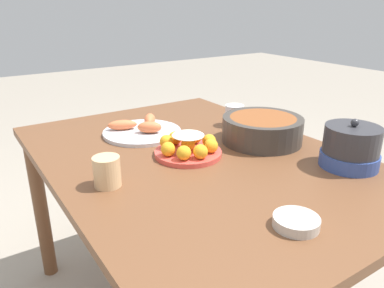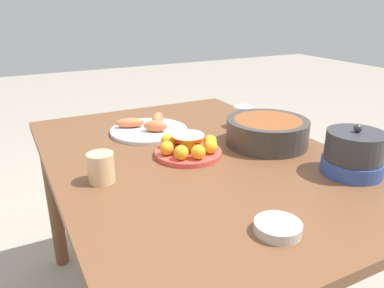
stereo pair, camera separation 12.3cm
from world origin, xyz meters
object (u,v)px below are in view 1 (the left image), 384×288
(cake_plate, at_px, (188,147))
(seafood_platter, at_px, (142,130))
(dining_table, at_px, (196,179))
(cup_far, at_px, (234,115))
(serving_bowl, at_px, (262,129))
(cup_near, at_px, (107,172))
(sauce_bowl, at_px, (296,221))
(warming_pot, at_px, (351,147))

(cake_plate, distance_m, seafood_platter, 0.29)
(dining_table, height_order, cup_far, cup_far)
(cake_plate, xyz_separation_m, serving_bowl, (0.04, 0.29, 0.02))
(serving_bowl, distance_m, cup_far, 0.21)
(dining_table, distance_m, serving_bowl, 0.31)
(cake_plate, height_order, cup_near, cup_near)
(seafood_platter, relative_size, cup_near, 3.49)
(serving_bowl, xyz_separation_m, sauce_bowl, (0.45, -0.32, -0.04))
(cup_near, xyz_separation_m, warming_pot, (0.29, 0.67, 0.02))
(sauce_bowl, bearing_deg, serving_bowl, 144.67)
(serving_bowl, height_order, cup_far, serving_bowl)
(serving_bowl, height_order, cup_near, serving_bowl)
(dining_table, xyz_separation_m, cup_far, (-0.18, 0.31, 0.13))
(cup_far, bearing_deg, serving_bowl, -10.95)
(sauce_bowl, bearing_deg, dining_table, 174.28)
(cake_plate, xyz_separation_m, cup_near, (0.06, -0.31, 0.01))
(cup_near, bearing_deg, cake_plate, 101.33)
(sauce_bowl, height_order, seafood_platter, seafood_platter)
(dining_table, relative_size, warming_pot, 7.30)
(dining_table, xyz_separation_m, cup_near, (0.05, -0.33, 0.13))
(dining_table, xyz_separation_m, sauce_bowl, (0.48, -0.05, 0.10))
(cup_far, relative_size, warming_pot, 0.48)
(dining_table, height_order, warming_pot, warming_pot)
(seafood_platter, bearing_deg, serving_bowl, 45.52)
(cake_plate, bearing_deg, serving_bowl, 82.81)
(cup_near, bearing_deg, seafood_platter, 141.46)
(seafood_platter, height_order, cup_far, cup_far)
(warming_pot, bearing_deg, cup_near, -113.03)
(sauce_bowl, bearing_deg, cup_far, 151.27)
(seafood_platter, relative_size, cup_far, 3.51)
(dining_table, height_order, cup_near, cup_near)
(sauce_bowl, distance_m, warming_pot, 0.42)
(sauce_bowl, distance_m, cup_far, 0.75)
(serving_bowl, bearing_deg, warming_pot, 13.19)
(sauce_bowl, bearing_deg, cake_plate, 176.95)
(sauce_bowl, distance_m, cup_near, 0.51)
(seafood_platter, distance_m, cup_far, 0.38)
(sauce_bowl, bearing_deg, warming_pot, 109.88)
(dining_table, distance_m, seafood_platter, 0.32)
(cake_plate, bearing_deg, dining_table, 58.72)
(cake_plate, relative_size, seafood_platter, 0.75)
(dining_table, relative_size, seafood_platter, 4.32)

